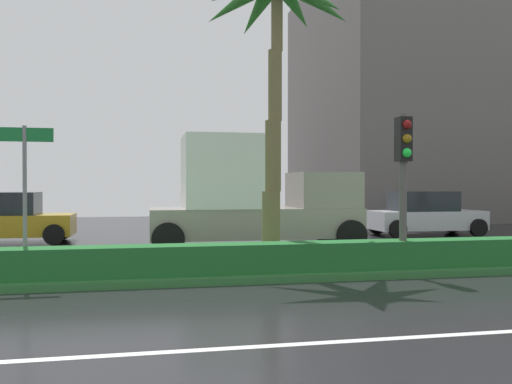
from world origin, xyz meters
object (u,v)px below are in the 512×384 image
Objects in this scene: traffic_signal_median_right at (404,162)px; street_name_sign at (25,179)px; palm_tree_centre_left at (277,15)px; box_truck_lead at (252,198)px; car_in_traffic_second at (5,219)px; car_in_traffic_third at (425,214)px.

traffic_signal_median_right is 1.12× the size of street_name_sign.
box_truck_lead is (0.18, 3.91, -4.44)m from palm_tree_centre_left.
palm_tree_centre_left is 2.15× the size of traffic_signal_median_right.
street_name_sign reaches higher than car_in_traffic_second.
car_in_traffic_third is at bearing -0.89° from car_in_traffic_second.
street_name_sign is at bearing 175.20° from traffic_signal_median_right.
street_name_sign is at bearing -169.83° from palm_tree_centre_left.
car_in_traffic_second is at bearing 105.94° from street_name_sign.
palm_tree_centre_left is at bearing -138.10° from car_in_traffic_third.
traffic_signal_median_right reaches higher than car_in_traffic_second.
car_in_traffic_third is (13.02, 7.79, -1.25)m from street_name_sign.
street_name_sign is (-5.42, -0.97, -3.91)m from palm_tree_centre_left.
car_in_traffic_third is (5.16, 8.45, -1.64)m from traffic_signal_median_right.
traffic_signal_median_right reaches higher than box_truck_lead.
car_in_traffic_second is 8.52m from box_truck_lead.
car_in_traffic_second is (-10.15, 8.69, -1.64)m from traffic_signal_median_right.
palm_tree_centre_left is at bearing 10.17° from street_name_sign.
traffic_signal_median_right is 0.78× the size of car_in_traffic_second.
traffic_signal_median_right is at bearing -33.83° from palm_tree_centre_left.
box_truck_lead is at bearing 41.11° from street_name_sign.
traffic_signal_median_right is at bearing -40.57° from car_in_traffic_second.
palm_tree_centre_left is 5.92m from box_truck_lead.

